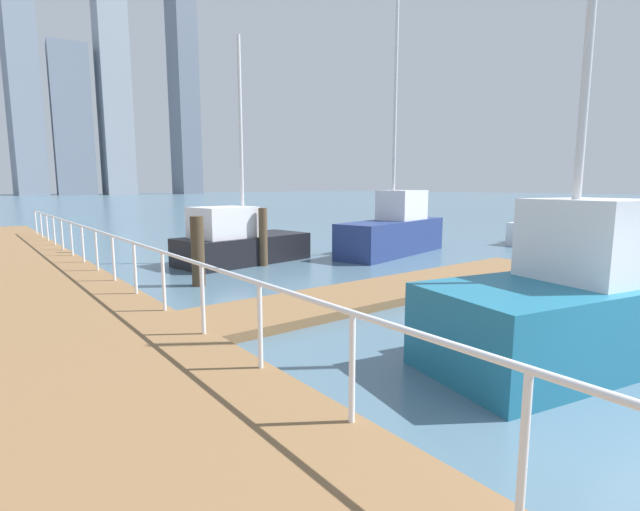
# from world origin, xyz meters

# --- Properties ---
(ground_plane) EXTENTS (300.00, 300.00, 0.00)m
(ground_plane) POSITION_xyz_m (0.00, 20.00, 0.00)
(ground_plane) COLOR slate
(floating_dock) EXTENTS (11.91, 2.00, 0.18)m
(floating_dock) POSITION_xyz_m (2.45, 7.41, 0.09)
(floating_dock) COLOR olive
(floating_dock) RESTS_ON ground_plane
(boardwalk_railing) EXTENTS (0.06, 30.02, 1.08)m
(boardwalk_railing) POSITION_xyz_m (-3.15, 9.40, 1.24)
(boardwalk_railing) COLOR white
(boardwalk_railing) RESTS_ON boardwalk
(dock_piling_0) EXTENTS (0.34, 0.34, 1.82)m
(dock_piling_0) POSITION_xyz_m (-1.08, 11.09, 0.91)
(dock_piling_0) COLOR #473826
(dock_piling_0) RESTS_ON ground_plane
(dock_piling_2) EXTENTS (0.28, 0.28, 1.88)m
(dock_piling_2) POSITION_xyz_m (1.85, 12.73, 0.94)
(dock_piling_2) COLOR brown
(dock_piling_2) RESTS_ON ground_plane
(moored_boat_0) EXTENTS (4.71, 2.82, 7.24)m
(moored_boat_0) POSITION_xyz_m (1.17, 2.72, 0.89)
(moored_boat_0) COLOR #1E6B8C
(moored_boat_0) RESTS_ON ground_plane
(moored_boat_2) EXTENTS (5.68, 2.84, 9.04)m
(moored_boat_2) POSITION_xyz_m (7.18, 12.00, 0.91)
(moored_boat_2) COLOR navy
(moored_boat_2) RESTS_ON ground_plane
(moored_boat_3) EXTENTS (4.72, 2.56, 7.34)m
(moored_boat_3) POSITION_xyz_m (1.46, 13.70, 0.74)
(moored_boat_3) COLOR black
(moored_boat_3) RESTS_ON ground_plane
(moored_boat_4) EXTENTS (4.93, 2.03, 1.91)m
(moored_boat_4) POSITION_xyz_m (15.60, 10.04, 0.70)
(moored_boat_4) COLOR white
(moored_boat_4) RESTS_ON ground_plane
(skyline_tower_2) EXTENTS (7.48, 9.95, 87.39)m
(skyline_tower_2) POSITION_xyz_m (9.96, 145.28, 43.69)
(skyline_tower_2) COLOR gray
(skyline_tower_2) RESTS_ON ground_plane
(skyline_tower_3) EXTENTS (10.20, 8.98, 39.48)m
(skyline_tower_3) POSITION_xyz_m (20.52, 143.30, 19.74)
(skyline_tower_3) COLOR gray
(skyline_tower_3) RESTS_ON ground_plane
(skyline_tower_4) EXTENTS (8.08, 6.59, 89.80)m
(skyline_tower_4) POSITION_xyz_m (31.05, 140.50, 44.90)
(skyline_tower_4) COLOR #8C939E
(skyline_tower_4) RESTS_ON ground_plane
(skyline_tower_5) EXTENTS (7.10, 8.35, 65.21)m
(skyline_tower_5) POSITION_xyz_m (51.11, 140.75, 32.61)
(skyline_tower_5) COLOR slate
(skyline_tower_5) RESTS_ON ground_plane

